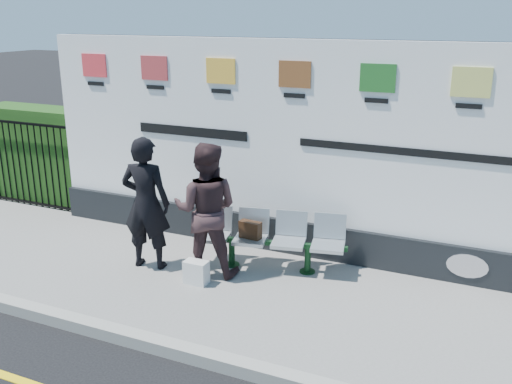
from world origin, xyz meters
TOP-DOWN VIEW (x-y plane):
  - pavement at (0.00, 2.50)m, footprint 14.00×3.00m
  - kerb at (0.00, 1.00)m, footprint 14.00×0.18m
  - billboard at (0.50, 3.85)m, footprint 8.00×0.30m
  - hedge at (-4.58, 4.30)m, footprint 2.35×0.70m
  - railing at (-4.58, 3.85)m, footprint 2.05×0.06m
  - bench at (0.42, 3.13)m, footprint 2.06×0.93m
  - woman_left at (-1.12, 2.55)m, footprint 0.73×0.55m
  - woman_right at (-0.28, 2.68)m, footprint 1.02×0.89m
  - handbag_brown at (0.17, 3.08)m, footprint 0.31×0.16m
  - carrier_bag_white at (-0.26, 2.35)m, footprint 0.30×0.18m

SIDE VIEW (x-z plane):
  - pavement at x=0.00m, z-range 0.00..0.12m
  - kerb at x=0.00m, z-range 0.00..0.14m
  - carrier_bag_white at x=-0.26m, z-range 0.12..0.42m
  - bench at x=0.42m, z-range 0.12..0.55m
  - handbag_brown at x=0.17m, z-range 0.55..0.78m
  - railing at x=-4.58m, z-range 0.12..1.66m
  - hedge at x=-4.58m, z-range 0.12..1.82m
  - woman_right at x=-0.28m, z-range 0.12..1.90m
  - woman_left at x=-1.12m, z-range 0.12..1.93m
  - billboard at x=0.50m, z-range -0.08..2.92m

